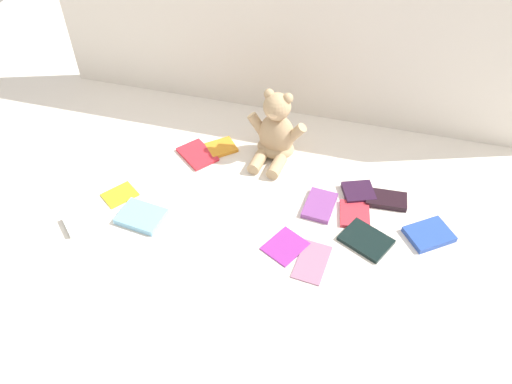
% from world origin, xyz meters
% --- Properties ---
extents(ground_plane, '(3.20, 3.20, 0.00)m').
position_xyz_m(ground_plane, '(0.00, 0.00, 0.00)').
color(ground_plane, silver).
extents(backdrop_drape, '(1.75, 0.03, 0.69)m').
position_xyz_m(backdrop_drape, '(0.00, 0.45, 0.34)').
color(backdrop_drape, silver).
rests_on(backdrop_drape, ground_plane).
extents(teddy_bear, '(0.20, 0.19, 0.24)m').
position_xyz_m(teddy_bear, '(-0.02, 0.18, 0.09)').
color(teddy_bear, tan).
rests_on(teddy_bear, ground_plane).
extents(book_case_0, '(0.12, 0.12, 0.01)m').
position_xyz_m(book_case_0, '(-0.43, -0.13, 0.00)').
color(book_case_0, yellow).
rests_on(book_case_0, ground_plane).
extents(book_case_1, '(0.12, 0.12, 0.02)m').
position_xyz_m(book_case_1, '(-0.49, -0.26, 0.01)').
color(book_case_1, white).
rests_on(book_case_1, ground_plane).
extents(book_case_2, '(0.12, 0.12, 0.01)m').
position_xyz_m(book_case_2, '(-0.20, 0.16, 0.01)').
color(book_case_2, orange).
rests_on(book_case_2, ground_plane).
extents(book_case_3, '(0.15, 0.15, 0.02)m').
position_xyz_m(book_case_3, '(0.49, -0.05, 0.01)').
color(book_case_3, '#274AAB').
rests_on(book_case_3, ground_plane).
extents(book_case_4, '(0.14, 0.14, 0.01)m').
position_xyz_m(book_case_4, '(0.11, -0.19, 0.00)').
color(book_case_4, purple).
rests_on(book_case_4, ground_plane).
extents(book_case_5, '(0.09, 0.15, 0.01)m').
position_xyz_m(book_case_5, '(0.19, -0.23, 0.00)').
color(book_case_5, '#A46B8C').
rests_on(book_case_5, ground_plane).
extents(book_case_6, '(0.16, 0.15, 0.01)m').
position_xyz_m(book_case_6, '(0.32, -0.11, 0.01)').
color(book_case_6, black).
rests_on(book_case_6, ground_plane).
extents(book_case_7, '(0.14, 0.11, 0.02)m').
position_xyz_m(book_case_7, '(-0.33, -0.20, 0.01)').
color(book_case_7, '#7DBFE3').
rests_on(book_case_7, ground_plane).
extents(book_case_8, '(0.12, 0.11, 0.02)m').
position_xyz_m(book_case_8, '(0.28, 0.07, 0.01)').
color(book_case_8, '#2C142F').
rests_on(book_case_8, ground_plane).
extents(book_case_9, '(0.09, 0.13, 0.02)m').
position_xyz_m(book_case_9, '(0.17, -0.02, 0.01)').
color(book_case_9, '#81408D').
rests_on(book_case_9, ground_plane).
extents(book_case_10, '(0.16, 0.15, 0.01)m').
position_xyz_m(book_case_10, '(-0.27, 0.11, 0.01)').
color(book_case_10, red).
rests_on(book_case_10, ground_plane).
extents(book_case_11, '(0.10, 0.12, 0.01)m').
position_xyz_m(book_case_11, '(0.28, -0.02, 0.01)').
color(book_case_11, red).
rests_on(book_case_11, ground_plane).
extents(book_case_12, '(0.13, 0.08, 0.02)m').
position_xyz_m(book_case_12, '(0.36, 0.06, 0.01)').
color(book_case_12, black).
rests_on(book_case_12, ground_plane).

